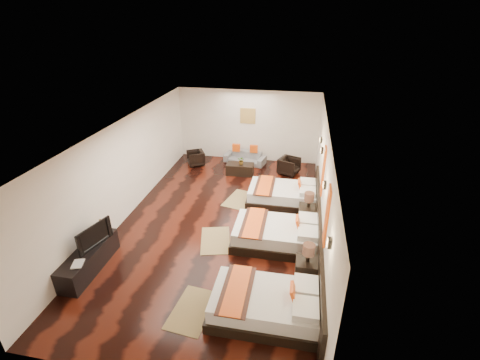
% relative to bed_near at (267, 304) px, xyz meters
% --- Properties ---
extents(floor, '(5.50, 9.50, 0.01)m').
position_rel_bed_near_xyz_m(floor, '(-1.70, 3.07, -0.28)').
color(floor, black).
rests_on(floor, ground).
extents(ceiling, '(5.50, 9.50, 0.01)m').
position_rel_bed_near_xyz_m(ceiling, '(-1.70, 3.07, 2.52)').
color(ceiling, white).
rests_on(ceiling, floor).
extents(back_wall, '(5.50, 0.01, 2.80)m').
position_rel_bed_near_xyz_m(back_wall, '(-1.70, 7.82, 1.12)').
color(back_wall, silver).
rests_on(back_wall, floor).
extents(left_wall, '(0.01, 9.50, 2.80)m').
position_rel_bed_near_xyz_m(left_wall, '(-4.45, 3.07, 1.12)').
color(left_wall, silver).
rests_on(left_wall, floor).
extents(right_wall, '(0.01, 9.50, 2.80)m').
position_rel_bed_near_xyz_m(right_wall, '(1.05, 3.07, 1.12)').
color(right_wall, silver).
rests_on(right_wall, floor).
extents(headboard_panel, '(0.08, 6.60, 0.90)m').
position_rel_bed_near_xyz_m(headboard_panel, '(1.01, 2.27, 0.17)').
color(headboard_panel, black).
rests_on(headboard_panel, floor).
extents(bed_near, '(2.18, 1.37, 0.83)m').
position_rel_bed_near_xyz_m(bed_near, '(0.00, 0.00, 0.00)').
color(bed_near, black).
rests_on(bed_near, floor).
extents(bed_mid, '(2.23, 1.40, 0.85)m').
position_rel_bed_near_xyz_m(bed_mid, '(0.00, 2.36, 0.01)').
color(bed_mid, black).
rests_on(bed_mid, floor).
extents(bed_far, '(2.16, 1.36, 0.83)m').
position_rel_bed_near_xyz_m(bed_far, '(-0.00, 4.51, -0.00)').
color(bed_far, black).
rests_on(bed_far, floor).
extents(nightstand_a, '(0.50, 0.50, 0.98)m').
position_rel_bed_near_xyz_m(nightstand_a, '(0.75, 1.13, 0.06)').
color(nightstand_a, black).
rests_on(nightstand_a, floor).
extents(nightstand_b, '(0.50, 0.50, 1.00)m').
position_rel_bed_near_xyz_m(nightstand_b, '(0.75, 3.43, 0.06)').
color(nightstand_b, black).
rests_on(nightstand_b, floor).
extents(jute_mat_near, '(0.88, 1.27, 0.01)m').
position_rel_bed_near_xyz_m(jute_mat_near, '(-1.48, -0.16, -0.28)').
color(jute_mat_near, olive).
rests_on(jute_mat_near, floor).
extents(jute_mat_mid, '(1.02, 1.35, 0.01)m').
position_rel_bed_near_xyz_m(jute_mat_mid, '(-1.61, 2.18, -0.28)').
color(jute_mat_mid, olive).
rests_on(jute_mat_mid, floor).
extents(jute_mat_far, '(1.02, 1.35, 0.01)m').
position_rel_bed_near_xyz_m(jute_mat_far, '(-1.38, 4.43, -0.28)').
color(jute_mat_far, olive).
rests_on(jute_mat_far, floor).
extents(tv_console, '(0.50, 1.80, 0.55)m').
position_rel_bed_near_xyz_m(tv_console, '(-4.20, 0.58, -0.01)').
color(tv_console, black).
rests_on(tv_console, floor).
extents(tv, '(0.38, 0.95, 0.55)m').
position_rel_bed_near_xyz_m(tv, '(-4.15, 0.80, 0.54)').
color(tv, black).
rests_on(tv, tv_console).
extents(book, '(0.31, 0.36, 0.03)m').
position_rel_bed_near_xyz_m(book, '(-4.20, 0.06, 0.28)').
color(book, black).
rests_on(book, tv_console).
extents(figurine, '(0.41, 0.41, 0.38)m').
position_rel_bed_near_xyz_m(figurine, '(-4.20, 1.25, 0.46)').
color(figurine, brown).
rests_on(figurine, tv_console).
extents(sofa, '(1.72, 0.97, 0.47)m').
position_rel_bed_near_xyz_m(sofa, '(-1.73, 7.37, -0.05)').
color(sofa, slate).
rests_on(sofa, floor).
extents(armchair_left, '(0.84, 0.84, 0.57)m').
position_rel_bed_near_xyz_m(armchair_left, '(-3.59, 6.83, 0.00)').
color(armchair_left, black).
rests_on(armchair_left, floor).
extents(armchair_right, '(0.89, 0.88, 0.63)m').
position_rel_bed_near_xyz_m(armchair_right, '(0.05, 6.68, 0.03)').
color(armchair_right, black).
rests_on(armchair_right, floor).
extents(coffee_table, '(1.01, 0.53, 0.40)m').
position_rel_bed_near_xyz_m(coffee_table, '(-1.73, 6.32, -0.08)').
color(coffee_table, black).
rests_on(coffee_table, floor).
extents(table_plant, '(0.31, 0.28, 0.30)m').
position_rel_bed_near_xyz_m(table_plant, '(-1.67, 6.33, 0.27)').
color(table_plant, '#27581D').
rests_on(table_plant, coffee_table).
extents(orange_panel_a, '(0.04, 0.40, 1.30)m').
position_rel_bed_near_xyz_m(orange_panel_a, '(1.03, 1.17, 1.42)').
color(orange_panel_a, '#D86014').
rests_on(orange_panel_a, right_wall).
extents(orange_panel_b, '(0.04, 0.40, 1.30)m').
position_rel_bed_near_xyz_m(orange_panel_b, '(1.03, 3.37, 1.42)').
color(orange_panel_b, '#D86014').
rests_on(orange_panel_b, right_wall).
extents(sconce_near, '(0.07, 0.12, 0.18)m').
position_rel_bed_near_xyz_m(sconce_near, '(1.01, 0.07, 1.57)').
color(sconce_near, black).
rests_on(sconce_near, right_wall).
extents(sconce_mid, '(0.07, 0.12, 0.18)m').
position_rel_bed_near_xyz_m(sconce_mid, '(1.01, 2.27, 1.57)').
color(sconce_mid, black).
rests_on(sconce_mid, right_wall).
extents(sconce_far, '(0.07, 0.12, 0.18)m').
position_rel_bed_near_xyz_m(sconce_far, '(1.01, 4.47, 1.57)').
color(sconce_far, black).
rests_on(sconce_far, right_wall).
extents(sconce_lounge, '(0.07, 0.12, 0.18)m').
position_rel_bed_near_xyz_m(sconce_lounge, '(1.01, 5.37, 1.57)').
color(sconce_lounge, black).
rests_on(sconce_lounge, right_wall).
extents(gold_artwork, '(0.60, 0.04, 0.60)m').
position_rel_bed_near_xyz_m(gold_artwork, '(-1.70, 7.80, 1.52)').
color(gold_artwork, '#AD873F').
rests_on(gold_artwork, back_wall).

